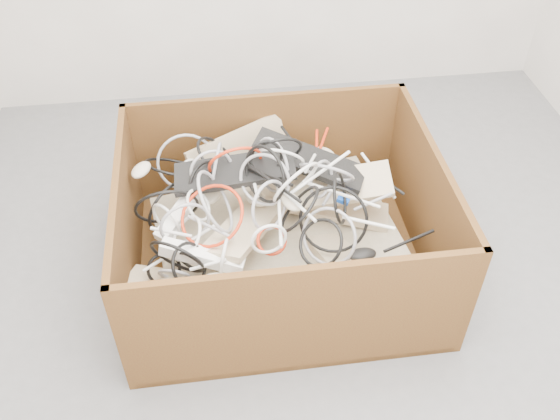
{
  "coord_description": "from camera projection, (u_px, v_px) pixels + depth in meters",
  "views": [
    {
      "loc": [
        -0.37,
        -1.54,
        1.9
      ],
      "look_at": [
        -0.14,
        0.16,
        0.3
      ],
      "focal_mm": 39.76,
      "sensor_mm": 36.0,
      "label": 1
    }
  ],
  "objects": [
    {
      "name": "keyboard_pile",
      "position": [
        276.0,
        212.0,
        2.36
      ],
      "size": [
        1.06,
        0.97,
        0.39
      ],
      "color": "tan",
      "rests_on": "cardboard_box"
    },
    {
      "name": "cable_tangle",
      "position": [
        242.0,
        196.0,
        2.24
      ],
      "size": [
        1.1,
        0.83,
        0.45
      ],
      "color": "black",
      "rests_on": "keyboard_pile"
    },
    {
      "name": "power_strip_right",
      "position": [
        202.0,
        256.0,
        2.1
      ],
      "size": [
        0.29,
        0.15,
        0.1
      ],
      "primitive_type": "cube",
      "rotation": [
        -0.1,
        0.17,
        -0.32
      ],
      "color": "white",
      "rests_on": "keyboard_pile"
    },
    {
      "name": "ground",
      "position": [
        320.0,
        290.0,
        2.45
      ],
      "size": [
        3.0,
        3.0,
        0.0
      ],
      "primitive_type": "plane",
      "color": "#58585B",
      "rests_on": "ground"
    },
    {
      "name": "power_strip_left",
      "position": [
        182.0,
        209.0,
        2.26
      ],
      "size": [
        0.21,
        0.26,
        0.12
      ],
      "primitive_type": "cube",
      "rotation": [
        0.14,
        -0.26,
        0.9
      ],
      "color": "white",
      "rests_on": "keyboard_pile"
    },
    {
      "name": "mice_scatter",
      "position": [
        254.0,
        200.0,
        2.31
      ],
      "size": [
        0.88,
        0.69,
        0.2
      ],
      "color": "beige",
      "rests_on": "keyboard_pile"
    },
    {
      "name": "cardboard_box",
      "position": [
        277.0,
        244.0,
        2.44
      ],
      "size": [
        1.18,
        0.98,
        0.53
      ],
      "color": "#432010",
      "rests_on": "ground"
    },
    {
      "name": "vga_plug",
      "position": [
        344.0,
        199.0,
        2.32
      ],
      "size": [
        0.06,
        0.06,
        0.03
      ],
      "primitive_type": "cube",
      "rotation": [
        0.09,
        0.14,
        -0.53
      ],
      "color": "#0C42BC",
      "rests_on": "keyboard_pile"
    }
  ]
}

